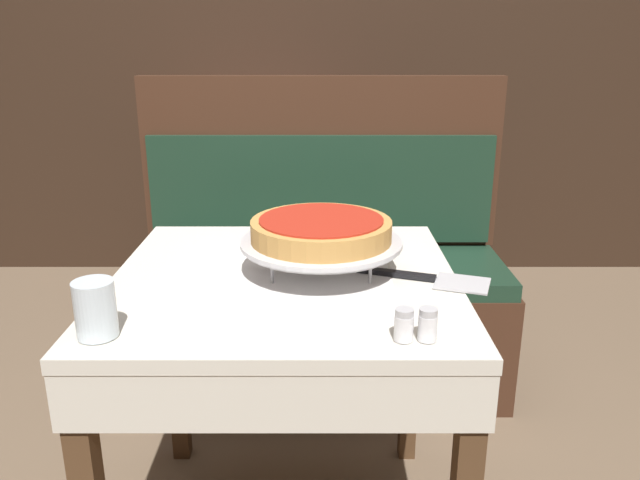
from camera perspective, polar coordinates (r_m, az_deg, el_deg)
The scene contains 11 objects.
dining_table_front at distance 1.46m, azimuth -3.33°, elevation -6.80°, with size 0.78×0.78×0.75m.
dining_table_rear at distance 3.06m, azimuth -5.75°, elevation 6.19°, with size 0.67×0.67×0.75m.
booth_bench at distance 2.36m, azimuth -0.02°, elevation -5.25°, with size 1.35×0.49×1.14m.
back_wall_panel at distance 3.42m, azimuth -1.55°, elevation 16.86°, with size 6.00×0.04×2.40m, color black.
pizza_pan_stand at distance 1.41m, azimuth -0.00°, elevation -0.38°, with size 0.37×0.37×0.08m.
deep_dish_pizza at distance 1.40m, azimuth -0.00°, elevation 0.98°, with size 0.32×0.32×0.05m.
pizza_server at distance 1.41m, azimuth 9.86°, elevation -3.48°, with size 0.30×0.15×0.01m.
water_glass_near at distance 1.19m, azimuth -19.96°, elevation -5.96°, with size 0.07×0.07×0.11m.
salt_shaker at distance 1.13m, azimuth 7.58°, elevation -7.67°, with size 0.04×0.04×0.06m.
pepper_shaker at distance 1.13m, azimuth 9.71°, elevation -7.62°, with size 0.03×0.03×0.06m.
condiment_caddy at distance 3.07m, azimuth -7.16°, elevation 8.81°, with size 0.13×0.13×0.15m.
Camera 1 is at (0.08, -1.33, 1.27)m, focal length 35.00 mm.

